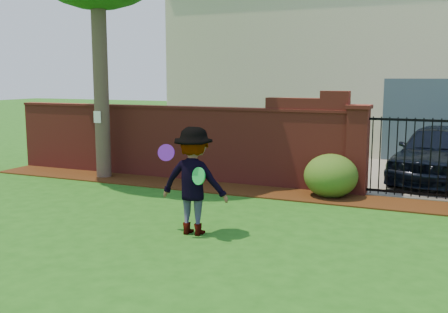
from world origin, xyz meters
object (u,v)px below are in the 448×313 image
at_px(car, 436,154).
at_px(frisbee_purple, 166,153).
at_px(frisbee_green, 199,176).
at_px(man, 193,181).

distance_m(car, frisbee_purple, 7.17).
bearing_deg(frisbee_green, car, 62.35).
xyz_separation_m(man, frisbee_purple, (-0.29, -0.31, 0.47)).
height_order(car, frisbee_green, car).
distance_m(frisbee_purple, frisbee_green, 0.61).
distance_m(man, frisbee_purple, 0.63).
bearing_deg(frisbee_purple, car, 59.21).
bearing_deg(man, car, -123.24).
height_order(car, man, man).
height_order(man, frisbee_green, man).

